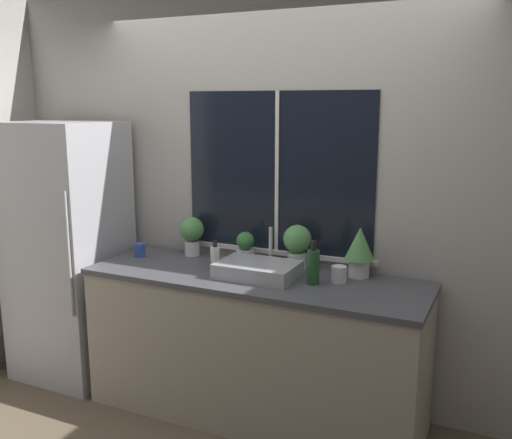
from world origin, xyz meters
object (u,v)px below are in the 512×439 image
(potted_plant_far_right, at_px, (360,249))
(soap_bottle, at_px, (215,258))
(potted_plant_center_left, at_px, (245,247))
(mug_white, at_px, (339,274))
(potted_plant_far_left, at_px, (192,233))
(mug_blue, at_px, (140,250))
(bottle_tall, at_px, (313,266))
(potted_plant_center_right, at_px, (297,244))
(refrigerator, at_px, (69,251))
(sink, at_px, (258,269))

(potted_plant_far_right, bearing_deg, soap_bottle, -163.57)
(potted_plant_center_left, height_order, mug_white, potted_plant_center_left)
(potted_plant_far_left, xyz_separation_m, mug_blue, (-0.31, -0.18, -0.11))
(soap_bottle, height_order, bottle_tall, bottle_tall)
(bottle_tall, bearing_deg, potted_plant_center_right, 128.36)
(potted_plant_center_right, xyz_separation_m, bottle_tall, (0.19, -0.24, -0.06))
(mug_white, bearing_deg, potted_plant_far_right, 62.70)
(bottle_tall, bearing_deg, refrigerator, -179.45)
(refrigerator, bearing_deg, potted_plant_center_right, 9.08)
(potted_plant_center_left, bearing_deg, mug_blue, -166.21)
(potted_plant_center_right, bearing_deg, mug_blue, -170.74)
(refrigerator, relative_size, soap_bottle, 9.37)
(sink, xyz_separation_m, potted_plant_center_right, (0.15, 0.26, 0.12))
(refrigerator, distance_m, bottle_tall, 1.83)
(sink, distance_m, mug_white, 0.48)
(sink, height_order, soap_bottle, sink)
(soap_bottle, relative_size, mug_white, 2.00)
(sink, height_order, mug_blue, sink)
(potted_plant_center_right, distance_m, bottle_tall, 0.32)
(potted_plant_center_right, xyz_separation_m, potted_plant_far_right, (0.40, 0.00, 0.01))
(potted_plant_far_left, bearing_deg, sink, -22.61)
(refrigerator, xyz_separation_m, potted_plant_center_right, (1.63, 0.26, 0.17))
(refrigerator, xyz_separation_m, sink, (1.48, 0.00, 0.05))
(refrigerator, bearing_deg, mug_white, 3.22)
(potted_plant_far_right, distance_m, bottle_tall, 0.32)
(potted_plant_far_left, bearing_deg, potted_plant_far_right, 0.00)
(soap_bottle, bearing_deg, mug_blue, 173.30)
(refrigerator, distance_m, potted_plant_far_right, 2.05)
(potted_plant_center_left, xyz_separation_m, potted_plant_center_right, (0.36, 0.00, 0.06))
(mug_white, bearing_deg, sink, -167.41)
(bottle_tall, bearing_deg, potted_plant_far_left, 165.79)
(sink, xyz_separation_m, potted_plant_far_left, (-0.62, 0.26, 0.11))
(potted_plant_center_right, bearing_deg, soap_bottle, -150.92)
(potted_plant_far_left, relative_size, potted_plant_center_left, 1.31)
(potted_plant_far_left, height_order, soap_bottle, potted_plant_far_left)
(refrigerator, relative_size, sink, 3.86)
(sink, distance_m, potted_plant_center_right, 0.32)
(potted_plant_center_right, relative_size, mug_white, 2.92)
(refrigerator, bearing_deg, potted_plant_far_left, 16.79)
(soap_bottle, bearing_deg, sink, -1.33)
(bottle_tall, distance_m, mug_white, 0.17)
(potted_plant_center_left, distance_m, mug_blue, 0.74)
(potted_plant_far_left, height_order, potted_plant_far_right, potted_plant_far_right)
(sink, xyz_separation_m, potted_plant_center_left, (-0.21, 0.26, 0.06))
(potted_plant_center_left, height_order, potted_plant_far_right, potted_plant_far_right)
(sink, relative_size, potted_plant_far_left, 1.77)
(sink, bearing_deg, potted_plant_far_left, 157.39)
(potted_plant_center_right, height_order, bottle_tall, potted_plant_center_right)
(bottle_tall, bearing_deg, mug_blue, 176.95)
(refrigerator, height_order, potted_plant_far_right, refrigerator)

